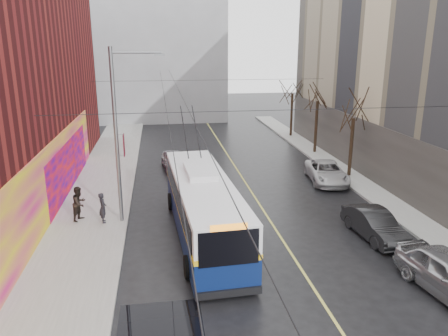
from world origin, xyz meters
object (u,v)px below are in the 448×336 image
(tree_far, at_px, (293,85))
(parked_car_c, at_px, (327,172))
(tree_near, at_px, (354,107))
(tree_mid, at_px, (318,92))
(parked_car_b, at_px, (374,224))
(pedestrian_a, at_px, (103,208))
(trolleybus, at_px, (203,206))
(following_car, at_px, (174,160))
(pedestrian_b, at_px, (79,203))
(streetlight_pole, at_px, (119,133))

(tree_far, bearing_deg, parked_car_c, -97.70)
(tree_near, height_order, parked_car_c, tree_near)
(tree_mid, distance_m, parked_car_b, 17.53)
(pedestrian_a, bearing_deg, tree_near, -83.25)
(trolleybus, xyz_separation_m, following_car, (-0.97, 12.19, -0.88))
(parked_car_c, bearing_deg, tree_far, 89.91)
(parked_car_c, height_order, pedestrian_b, pedestrian_b)
(following_car, height_order, pedestrian_a, pedestrian_a)
(streetlight_pole, height_order, following_car, streetlight_pole)
(pedestrian_b, bearing_deg, tree_near, -45.00)
(tree_mid, bearing_deg, tree_near, -90.00)
(tree_far, xyz_separation_m, pedestrian_b, (-17.45, -19.61, -4.07))
(pedestrian_a, xyz_separation_m, pedestrian_b, (-1.24, 0.51, 0.12))
(tree_far, xyz_separation_m, parked_car_b, (-3.02, -23.65, -4.46))
(tree_mid, bearing_deg, parked_car_b, -100.29)
(trolleybus, bearing_deg, pedestrian_a, 154.24)
(parked_car_b, xyz_separation_m, pedestrian_b, (-14.43, 4.04, 0.38))
(tree_far, bearing_deg, tree_mid, -90.00)
(parked_car_b, xyz_separation_m, pedestrian_a, (-13.19, 3.54, 0.27))
(following_car, xyz_separation_m, pedestrian_b, (-5.28, -9.59, 0.39))
(streetlight_pole, xyz_separation_m, tree_far, (15.14, 20.00, 0.30))
(following_car, bearing_deg, pedestrian_a, -117.96)
(streetlight_pole, height_order, pedestrian_a, streetlight_pole)
(trolleybus, height_order, pedestrian_a, trolleybus)
(streetlight_pole, height_order, tree_near, streetlight_pole)
(trolleybus, bearing_deg, tree_near, 33.07)
(tree_near, bearing_deg, parked_car_c, -158.29)
(parked_car_b, height_order, pedestrian_b, pedestrian_b)
(parked_car_b, bearing_deg, streetlight_pole, 158.83)
(tree_mid, bearing_deg, tree_far, 90.00)
(streetlight_pole, xyz_separation_m, tree_mid, (15.14, 13.00, 0.41))
(pedestrian_a, bearing_deg, pedestrian_b, 53.88)
(tree_near, bearing_deg, pedestrian_b, -162.19)
(tree_near, bearing_deg, tree_far, 90.00)
(parked_car_c, distance_m, pedestrian_a, 15.18)
(following_car, bearing_deg, trolleybus, -91.60)
(tree_near, relative_size, parked_car_c, 1.29)
(streetlight_pole, bearing_deg, trolleybus, -29.23)
(trolleybus, relative_size, following_car, 3.00)
(tree_mid, bearing_deg, streetlight_pole, -139.35)
(parked_car_c, xyz_separation_m, pedestrian_a, (-14.22, -5.32, 0.27))
(tree_mid, relative_size, pedestrian_a, 4.16)
(parked_car_b, bearing_deg, pedestrian_b, 159.94)
(following_car, bearing_deg, parked_car_c, -31.34)
(parked_car_c, height_order, pedestrian_a, pedestrian_a)
(tree_mid, relative_size, parked_car_b, 1.61)
(streetlight_pole, distance_m, trolleybus, 5.58)
(tree_near, xyz_separation_m, tree_far, (0.00, 14.00, 0.17))
(tree_near, relative_size, parked_car_b, 1.54)
(parked_car_c, xyz_separation_m, following_car, (-10.18, 4.78, -0.01))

